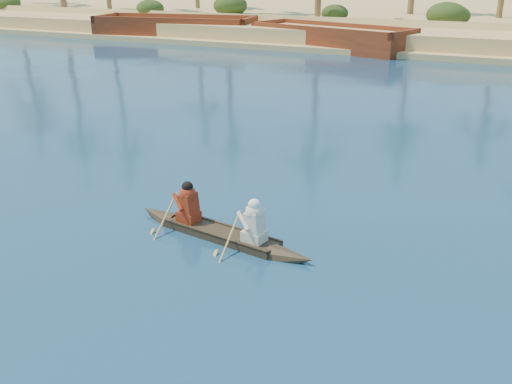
% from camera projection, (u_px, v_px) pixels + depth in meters
% --- Properties ---
extents(ground, '(160.00, 160.00, 0.00)m').
position_uv_depth(ground, '(343.00, 185.00, 14.50)').
color(ground, navy).
rests_on(ground, ground).
extents(sandy_embankment, '(150.00, 51.00, 1.50)m').
position_uv_depth(sandy_embankment, '(490.00, 20.00, 53.78)').
color(sandy_embankment, tan).
rests_on(sandy_embankment, ground).
extents(shrub_cluster, '(100.00, 6.00, 2.40)m').
position_uv_depth(shrub_cluster, '(474.00, 27.00, 40.58)').
color(shrub_cluster, '#1D3212').
rests_on(shrub_cluster, ground).
extents(canoe, '(4.38, 1.28, 1.20)m').
position_uv_depth(canoe, '(220.00, 227.00, 11.59)').
color(canoe, '#30291A').
rests_on(canoe, ground).
extents(barge_left, '(12.57, 6.09, 2.01)m').
position_uv_depth(barge_left, '(175.00, 29.00, 43.67)').
color(barge_left, maroon).
rests_on(barge_left, ground).
extents(barge_mid, '(11.69, 6.70, 1.85)m').
position_uv_depth(barge_mid, '(331.00, 39.00, 38.27)').
color(barge_mid, maroon).
rests_on(barge_mid, ground).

